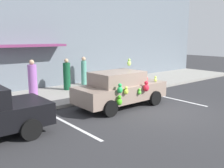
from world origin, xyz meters
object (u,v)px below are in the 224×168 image
plush_covered_car (120,89)px  pedestrian_by_lamp (67,76)px  pedestrian_near_shopfront (33,82)px  pedestrian_walking_past (84,72)px  teddy_bear_on_sidewalk (114,85)px

plush_covered_car → pedestrian_by_lamp: 3.98m
pedestrian_near_shopfront → pedestrian_by_lamp: (2.34, 1.06, -0.07)m
pedestrian_walking_past → pedestrian_by_lamp: size_ratio=0.99×
pedestrian_near_shopfront → pedestrian_walking_past: bearing=24.1°
plush_covered_car → pedestrian_walking_past: bearing=75.6°
teddy_bear_on_sidewalk → pedestrian_near_shopfront: bearing=168.7°
pedestrian_walking_past → pedestrian_by_lamp: (-1.55, -0.68, -0.01)m
teddy_bear_on_sidewalk → pedestrian_near_shopfront: 4.25m
pedestrian_walking_past → pedestrian_near_shopfront: bearing=-155.9°
plush_covered_car → teddy_bear_on_sidewalk: (1.44, 2.08, -0.32)m
plush_covered_car → pedestrian_by_lamp: size_ratio=2.43×
plush_covered_car → teddy_bear_on_sidewalk: bearing=55.3°
pedestrian_near_shopfront → pedestrian_walking_past: pedestrian_near_shopfront is taller
pedestrian_walking_past → teddy_bear_on_sidewalk: bearing=-84.5°
teddy_bear_on_sidewalk → pedestrian_walking_past: pedestrian_walking_past is taller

